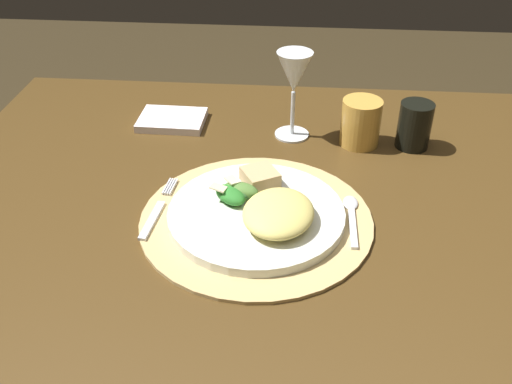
{
  "coord_description": "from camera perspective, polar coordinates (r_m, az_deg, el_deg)",
  "views": [
    {
      "loc": [
        0.06,
        -0.73,
        1.24
      ],
      "look_at": [
        -0.0,
        0.03,
        0.72
      ],
      "focal_mm": 40.36,
      "sensor_mm": 36.0,
      "label": 1
    }
  ],
  "objects": [
    {
      "name": "dinner_plate",
      "position": [
        0.88,
        -0.27,
        -2.18
      ],
      "size": [
        0.27,
        0.27,
        0.02
      ],
      "primitive_type": "cylinder",
      "color": "silver",
      "rests_on": "placemat"
    },
    {
      "name": "fork",
      "position": [
        0.91,
        -9.76,
        -1.82
      ],
      "size": [
        0.03,
        0.16,
        0.0
      ],
      "color": "silver",
      "rests_on": "placemat"
    },
    {
      "name": "bread_piece",
      "position": [
        0.93,
        0.25,
        1.51
      ],
      "size": [
        0.07,
        0.07,
        0.02
      ],
      "primitive_type": "cube",
      "rotation": [
        0.0,
        0.0,
        5.23
      ],
      "color": "tan",
      "rests_on": "dinner_plate"
    },
    {
      "name": "placemat",
      "position": [
        0.89,
        -0.27,
        -2.72
      ],
      "size": [
        0.36,
        0.36,
        0.01
      ],
      "primitive_type": "cylinder",
      "color": "tan",
      "rests_on": "dining_table"
    },
    {
      "name": "pasta_serving",
      "position": [
        0.85,
        2.24,
        -2.07
      ],
      "size": [
        0.12,
        0.14,
        0.03
      ],
      "primitive_type": "ellipsoid",
      "rotation": [
        0.0,
        0.0,
        1.42
      ],
      "color": "#E1CD6A",
      "rests_on": "dinner_plate"
    },
    {
      "name": "dark_tumbler",
      "position": [
        1.1,
        15.44,
        6.38
      ],
      "size": [
        0.06,
        0.06,
        0.09
      ],
      "primitive_type": "cylinder",
      "color": "black",
      "rests_on": "dining_table"
    },
    {
      "name": "wine_glass",
      "position": [
        1.07,
        3.8,
        11.37
      ],
      "size": [
        0.07,
        0.07,
        0.17
      ],
      "color": "silver",
      "rests_on": "dining_table"
    },
    {
      "name": "salad_greens",
      "position": [
        0.9,
        -1.93,
        -0.01
      ],
      "size": [
        0.08,
        0.07,
        0.03
      ],
      "color": "#517D35",
      "rests_on": "dinner_plate"
    },
    {
      "name": "amber_tumbler",
      "position": [
        1.09,
        10.34,
        6.79
      ],
      "size": [
        0.07,
        0.07,
        0.09
      ],
      "primitive_type": "cylinder",
      "color": "gold",
      "rests_on": "dining_table"
    },
    {
      "name": "dining_table",
      "position": [
        1.0,
        0.12,
        -8.82
      ],
      "size": [
        1.13,
        0.97,
        0.7
      ],
      "color": "#493316",
      "rests_on": "ground"
    },
    {
      "name": "spoon",
      "position": [
        0.91,
        9.43,
        -2.0
      ],
      "size": [
        0.02,
        0.13,
        0.01
      ],
      "color": "silver",
      "rests_on": "placemat"
    },
    {
      "name": "napkin",
      "position": [
        1.17,
        -8.32,
        7.08
      ],
      "size": [
        0.13,
        0.1,
        0.01
      ],
      "primitive_type": "cube",
      "rotation": [
        0.0,
        0.0,
        -0.02
      ],
      "color": "white",
      "rests_on": "dining_table"
    }
  ]
}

